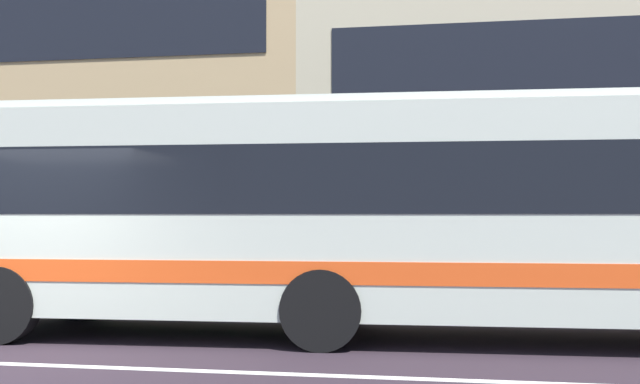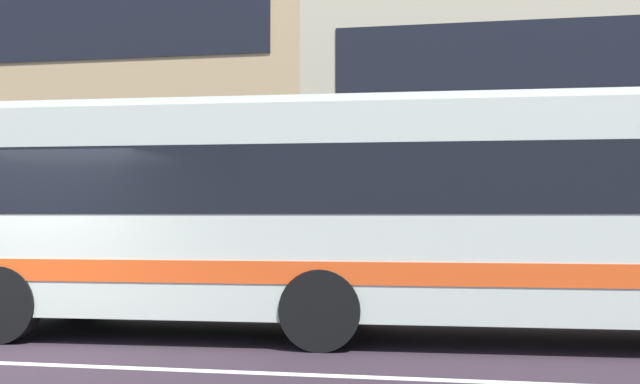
% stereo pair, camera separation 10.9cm
% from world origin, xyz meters
% --- Properties ---
extents(hedge_row_far, '(12.28, 1.10, 1.07)m').
position_xyz_m(hedge_row_far, '(-3.90, 6.61, 0.53)').
color(hedge_row_far, '#225326').
rests_on(hedge_row_far, ground_plane).
extents(apartment_block_left, '(19.71, 10.46, 12.29)m').
position_xyz_m(apartment_block_left, '(-8.73, 17.00, 6.14)').
color(apartment_block_left, tan).
rests_on(apartment_block_left, ground_plane).
extents(transit_bus, '(11.93, 3.04, 3.17)m').
position_xyz_m(transit_bus, '(4.31, 2.61, 1.75)').
color(transit_bus, beige).
rests_on(transit_bus, ground_plane).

